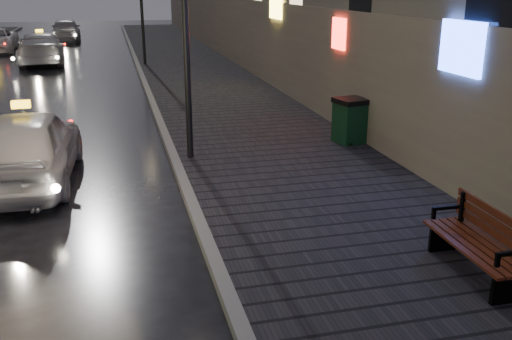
# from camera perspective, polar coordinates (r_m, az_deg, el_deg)

# --- Properties ---
(ground) EXTENTS (120.00, 120.00, 0.00)m
(ground) POSITION_cam_1_polar(r_m,az_deg,el_deg) (7.31, -14.74, -14.19)
(ground) COLOR black
(ground) RESTS_ON ground
(sidewalk) EXTENTS (4.60, 58.00, 0.15)m
(sidewalk) POSITION_cam_1_polar(r_m,az_deg,el_deg) (27.71, -6.60, 10.21)
(sidewalk) COLOR black
(sidewalk) RESTS_ON ground
(curb) EXTENTS (0.20, 58.00, 0.15)m
(curb) POSITION_cam_1_polar(r_m,az_deg,el_deg) (27.50, -11.63, 9.90)
(curb) COLOR slate
(curb) RESTS_ON ground
(lamp_near) EXTENTS (0.36, 0.36, 5.28)m
(lamp_near) POSITION_cam_1_polar(r_m,az_deg,el_deg) (12.32, -7.15, 16.37)
(lamp_near) COLOR black
(lamp_near) RESTS_ON sidewalk
(bench) EXTENTS (0.65, 1.78, 0.90)m
(bench) POSITION_cam_1_polar(r_m,az_deg,el_deg) (8.11, 21.64, -6.76)
(bench) COLOR black
(bench) RESTS_ON sidewalk
(trash_bin) EXTENTS (0.84, 0.84, 1.08)m
(trash_bin) POSITION_cam_1_polar(r_m,az_deg,el_deg) (14.02, 9.44, 4.94)
(trash_bin) COLOR #0D321A
(trash_bin) RESTS_ON sidewalk
(taxi_near) EXTENTS (2.03, 4.61, 1.54)m
(taxi_near) POSITION_cam_1_polar(r_m,az_deg,el_deg) (12.20, -21.99, 2.23)
(taxi_near) COLOR #B9B9C0
(taxi_near) RESTS_ON ground
(taxi_mid) EXTENTS (2.54, 5.50, 1.56)m
(taxi_mid) POSITION_cam_1_polar(r_m,az_deg,el_deg) (30.96, -20.69, 11.32)
(taxi_mid) COLOR silver
(taxi_mid) RESTS_ON ground
(car_far) EXTENTS (1.99, 4.69, 1.58)m
(car_far) POSITION_cam_1_polar(r_m,az_deg,el_deg) (42.72, -18.47, 13.14)
(car_far) COLOR gray
(car_far) RESTS_ON ground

